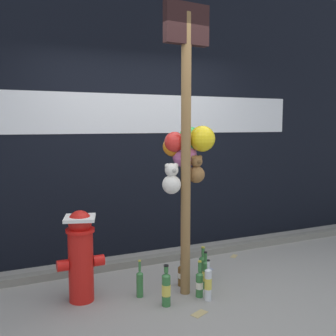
# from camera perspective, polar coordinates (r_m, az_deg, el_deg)

# --- Properties ---
(ground_plane) EXTENTS (14.00, 14.00, 0.00)m
(ground_plane) POSITION_cam_1_polar(r_m,az_deg,el_deg) (3.79, 4.42, -18.82)
(ground_plane) COLOR gray
(building_wall) EXTENTS (10.00, 0.21, 3.47)m
(building_wall) POSITION_cam_1_polar(r_m,az_deg,el_deg) (4.92, -4.71, 7.78)
(building_wall) COLOR black
(building_wall) RESTS_ON ground_plane
(curb_strip) EXTENTS (8.00, 0.12, 0.08)m
(curb_strip) POSITION_cam_1_polar(r_m,az_deg,el_deg) (4.70, -2.28, -13.15)
(curb_strip) COLOR slate
(curb_strip) RESTS_ON ground_plane
(memorial_post) EXTENTS (0.53, 0.38, 2.68)m
(memorial_post) POSITION_cam_1_polar(r_m,az_deg,el_deg) (3.69, 2.72, 4.44)
(memorial_post) COLOR olive
(memorial_post) RESTS_ON ground_plane
(fire_hydrant) EXTENTS (0.43, 0.34, 0.84)m
(fire_hydrant) POSITION_cam_1_polar(r_m,az_deg,el_deg) (3.73, -12.58, -12.09)
(fire_hydrant) COLOR red
(fire_hydrant) RESTS_ON ground_plane
(bottle_0) EXTENTS (0.08, 0.08, 0.38)m
(bottle_0) POSITION_cam_1_polar(r_m,az_deg,el_deg) (3.64, -0.27, -17.13)
(bottle_0) COLOR #337038
(bottle_0) RESTS_ON ground_plane
(bottle_1) EXTENTS (0.06, 0.06, 0.37)m
(bottle_1) POSITION_cam_1_polar(r_m,az_deg,el_deg) (4.00, 5.46, -15.10)
(bottle_1) COLOR #337038
(bottle_1) RESTS_ON ground_plane
(bottle_2) EXTENTS (0.06, 0.06, 0.36)m
(bottle_2) POSITION_cam_1_polar(r_m,az_deg,el_deg) (3.83, -4.13, -16.34)
(bottle_2) COLOR #337038
(bottle_2) RESTS_ON ground_plane
(bottle_3) EXTENTS (0.08, 0.08, 0.28)m
(bottle_3) POSITION_cam_1_polar(r_m,az_deg,el_deg) (4.07, 2.02, -15.22)
(bottle_3) COLOR brown
(bottle_3) RESTS_ON ground_plane
(bottle_4) EXTENTS (0.08, 0.08, 0.35)m
(bottle_4) POSITION_cam_1_polar(r_m,az_deg,el_deg) (4.22, 5.10, -14.07)
(bottle_4) COLOR #337038
(bottle_4) RESTS_ON ground_plane
(bottle_5) EXTENTS (0.07, 0.07, 0.38)m
(bottle_5) POSITION_cam_1_polar(r_m,az_deg,el_deg) (3.76, 5.86, -16.35)
(bottle_5) COLOR silver
(bottle_5) RESTS_ON ground_plane
(bottle_6) EXTENTS (0.07, 0.07, 0.35)m
(bottle_6) POSITION_cam_1_polar(r_m,az_deg,el_deg) (3.83, 4.60, -16.39)
(bottle_6) COLOR #337038
(bottle_6) RESTS_ON ground_plane
(litter_0) EXTENTS (0.17, 0.14, 0.01)m
(litter_0) POSITION_cam_1_polar(r_m,az_deg,el_deg) (3.58, 4.59, -20.34)
(litter_0) COLOR tan
(litter_0) RESTS_ON ground_plane
(litter_1) EXTENTS (0.14, 0.13, 0.01)m
(litter_1) POSITION_cam_1_polar(r_m,az_deg,el_deg) (4.99, 9.57, -12.52)
(litter_1) COLOR tan
(litter_1) RESTS_ON ground_plane
(litter_2) EXTENTS (0.08, 0.09, 0.01)m
(litter_2) POSITION_cam_1_polar(r_m,az_deg,el_deg) (4.55, 6.07, -14.38)
(litter_2) COLOR #8C99B2
(litter_2) RESTS_ON ground_plane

